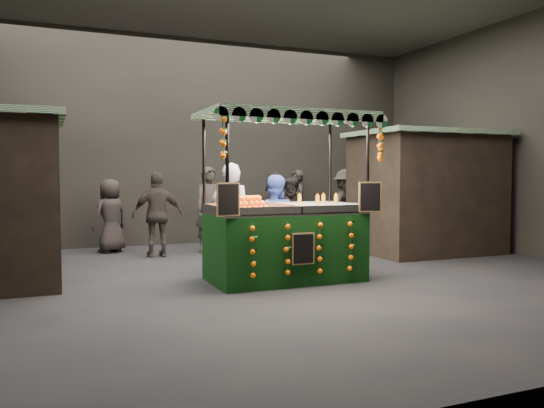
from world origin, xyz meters
name	(u,v)px	position (x,y,z in m)	size (l,w,h in m)	color
ground	(262,279)	(0.00, 0.00, 0.00)	(12.00, 12.00, 0.00)	black
market_hall	(262,66)	(0.00, 0.00, 3.38)	(12.10, 10.10, 5.05)	black
neighbour_stall_right	(426,192)	(4.40, 1.50, 1.31)	(3.00, 2.20, 2.60)	black
juice_stall	(286,229)	(0.31, -0.26, 0.82)	(2.73, 1.60, 2.64)	black
vendor_grey	(231,218)	(-0.26, 0.80, 0.94)	(0.81, 0.69, 1.88)	slate
vendor_blue	(274,223)	(0.50, 0.70, 0.84)	(1.00, 0.91, 1.67)	navy
shopper_0	(210,210)	(0.07, 3.22, 0.93)	(0.72, 0.52, 1.85)	#2C2723
shopper_1	(293,214)	(1.89, 2.90, 0.81)	(1.00, 0.95, 1.62)	black
shopper_2	(158,214)	(-1.09, 3.04, 0.87)	(1.03, 0.45, 1.74)	#2E2825
shopper_3	(346,208)	(3.25, 2.91, 0.91)	(1.34, 1.24, 1.81)	#2E2825
shopper_4	(111,216)	(-1.91, 4.06, 0.79)	(0.92, 0.82, 1.59)	black
shopper_5	(276,211)	(1.57, 3.11, 0.88)	(1.49, 1.54, 1.75)	black
shopper_6	(296,205)	(2.76, 4.60, 0.90)	(0.43, 0.66, 1.80)	#2A2522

